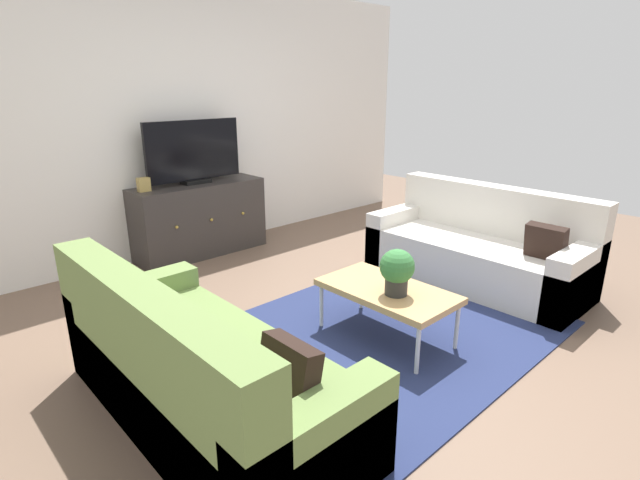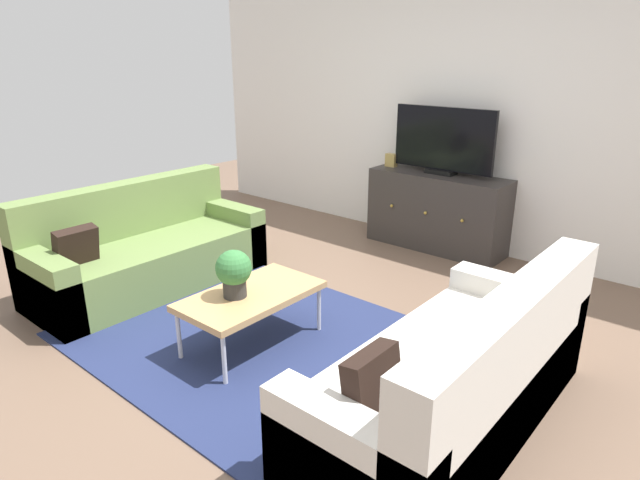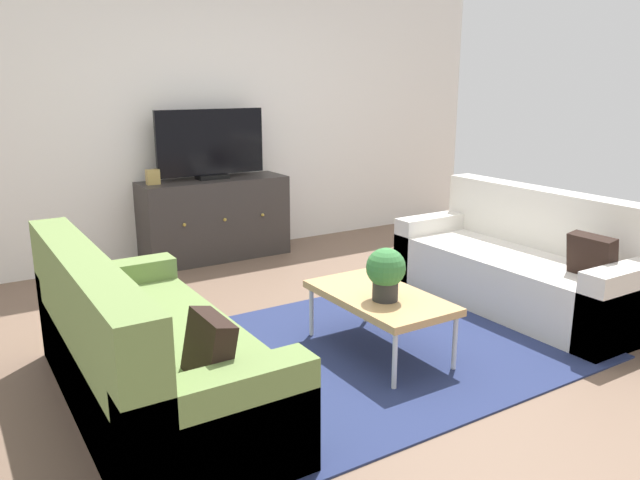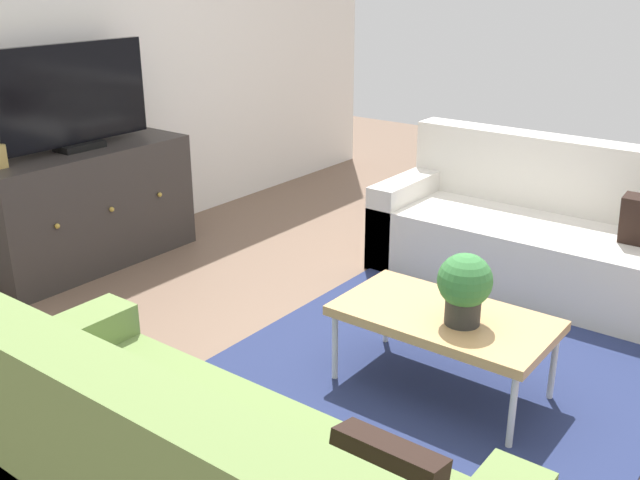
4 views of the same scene
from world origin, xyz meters
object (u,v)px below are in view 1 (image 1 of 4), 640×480
at_px(tv_console, 200,219).
at_px(flat_screen_tv, 194,152).
at_px(potted_plant, 397,270).
at_px(mantel_clock, 144,185).
at_px(couch_left_side, 193,377).
at_px(couch_right_side, 480,251).
at_px(coffee_table, 387,292).

relative_size(tv_console, flat_screen_tv, 1.33).
relative_size(potted_plant, mantel_clock, 2.39).
relative_size(potted_plant, flat_screen_tv, 0.31).
relative_size(couch_left_side, mantel_clock, 14.49).
xyz_separation_m(potted_plant, mantel_clock, (-0.53, 2.58, 0.26)).
bearing_deg(couch_right_side, couch_left_side, 180.00).
height_order(couch_right_side, tv_console, couch_right_side).
distance_m(potted_plant, mantel_clock, 2.65).
bearing_deg(potted_plant, flat_screen_tv, 89.40).
bearing_deg(mantel_clock, couch_right_side, -49.73).
bearing_deg(coffee_table, flat_screen_tv, 90.24).
distance_m(couch_right_side, mantel_clock, 3.16).
bearing_deg(potted_plant, couch_left_side, 171.52).
distance_m(couch_right_side, potted_plant, 1.52).
bearing_deg(flat_screen_tv, couch_left_side, -120.61).
xyz_separation_m(couch_right_side, flat_screen_tv, (-1.46, 2.40, 0.78)).
distance_m(couch_right_side, coffee_table, 1.45).
relative_size(couch_right_side, flat_screen_tv, 1.86).
xyz_separation_m(couch_left_side, tv_console, (1.42, 2.38, 0.10)).
distance_m(couch_left_side, mantel_clock, 2.58).
bearing_deg(flat_screen_tv, potted_plant, -90.60).
bearing_deg(coffee_table, mantel_clock, 102.84).
distance_m(couch_left_side, potted_plant, 1.43).
bearing_deg(couch_right_side, tv_console, 121.52).
distance_m(couch_right_side, tv_console, 2.79).
height_order(couch_left_side, coffee_table, couch_left_side).
bearing_deg(mantel_clock, flat_screen_tv, 2.06).
xyz_separation_m(couch_right_side, mantel_clock, (-2.01, 2.38, 0.53)).
xyz_separation_m(potted_plant, flat_screen_tv, (0.03, 2.60, 0.51)).
relative_size(coffee_table, tv_console, 0.69).
bearing_deg(couch_left_side, flat_screen_tv, 59.39).
relative_size(coffee_table, potted_plant, 2.99).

